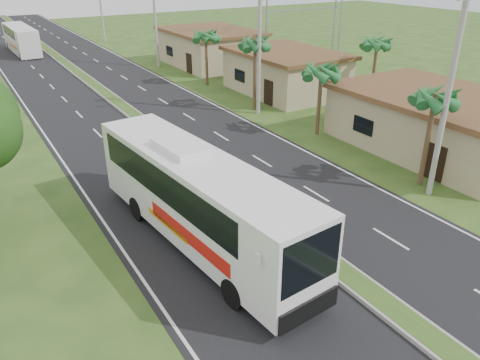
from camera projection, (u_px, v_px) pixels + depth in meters
ground at (329, 264)px, 18.61m from camera, size 180.00×180.00×0.00m
road_asphalt at (145, 125)px, 33.99m from camera, size 14.00×160.00×0.02m
median_strip at (145, 123)px, 33.95m from camera, size 1.20×160.00×0.18m
lane_edge_left at (49, 142)px, 30.85m from camera, size 0.12×160.00×0.01m
lane_edge_right at (225, 110)px, 37.15m from camera, size 0.12×160.00×0.01m
shop_near at (439, 122)px, 29.04m from camera, size 8.60×12.60×3.52m
shop_mid at (285, 72)px, 41.32m from camera, size 7.60×10.60×3.67m
shop_far at (211, 47)px, 52.06m from camera, size 8.60×11.60×3.82m
palm_verge_a at (435, 98)px, 23.10m from camera, size 2.40×2.40×5.45m
palm_verge_b at (322, 71)px, 30.38m from camera, size 2.40×2.40×5.05m
palm_verge_c at (255, 44)px, 35.15m from camera, size 2.40×2.40×5.85m
palm_verge_d at (206, 36)px, 42.56m from camera, size 2.40×2.40×5.25m
palm_behind_shop at (377, 44)px, 36.25m from camera, size 2.40×2.40×5.65m
utility_pole_a at (450, 85)px, 21.69m from camera, size 1.60×0.28×11.00m
utility_pole_b at (259, 30)px, 33.74m from camera, size 3.20×0.28×12.00m
utility_pole_c at (155, 13)px, 49.39m from camera, size 1.60×0.28×11.00m
utility_pole_d at (100, 1)px, 64.89m from camera, size 1.60×0.28×10.50m
billboard_lattice at (303, 1)px, 49.09m from camera, size 10.18×1.18×12.07m
coach_bus_main at (198, 195)px, 19.06m from camera, size 3.89×13.10×4.17m
coach_bus_far at (21, 38)px, 58.52m from camera, size 2.70×11.18×3.24m
motorcyclist at (172, 162)px, 25.64m from camera, size 2.03×0.91×2.44m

